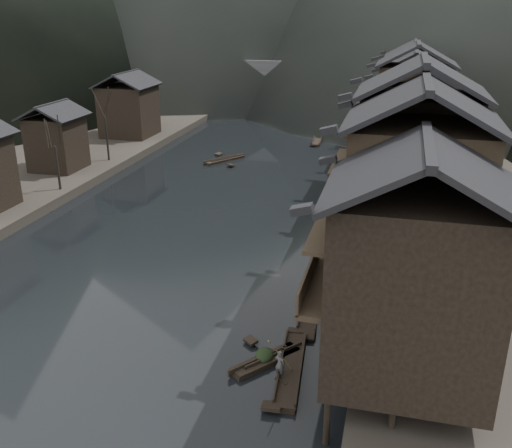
% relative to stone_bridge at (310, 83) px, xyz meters
% --- Properties ---
extents(water, '(300.00, 300.00, 0.00)m').
position_rel_stone_bridge_xyz_m(water, '(0.00, -72.00, -5.11)').
color(water, black).
rests_on(water, ground).
extents(left_bank, '(40.00, 200.00, 1.20)m').
position_rel_stone_bridge_xyz_m(left_bank, '(-35.00, -32.00, -4.51)').
color(left_bank, '#2D2823').
rests_on(left_bank, ground).
extents(stilt_houses, '(9.00, 67.60, 15.56)m').
position_rel_stone_bridge_xyz_m(stilt_houses, '(17.28, -53.12, 3.78)').
color(stilt_houses, black).
rests_on(stilt_houses, ground).
extents(left_houses, '(8.10, 53.20, 8.73)m').
position_rel_stone_bridge_xyz_m(left_houses, '(-20.50, -51.88, 0.55)').
color(left_houses, black).
rests_on(left_houses, left_bank).
extents(moored_sampans, '(2.85, 73.87, 0.47)m').
position_rel_stone_bridge_xyz_m(moored_sampans, '(11.96, -44.61, -4.91)').
color(moored_sampans, black).
rests_on(moored_sampans, water).
extents(midriver_boats, '(12.43, 18.23, 0.45)m').
position_rel_stone_bridge_xyz_m(midriver_boats, '(-0.15, -31.11, -4.91)').
color(midriver_boats, black).
rests_on(midriver_boats, water).
extents(stone_bridge, '(40.00, 6.00, 9.00)m').
position_rel_stone_bridge_xyz_m(stone_bridge, '(0.00, 0.00, 0.00)').
color(stone_bridge, '#4C4C4F').
rests_on(stone_bridge, ground).
extents(hero_sampan, '(3.54, 4.15, 0.43)m').
position_rel_stone_bridge_xyz_m(hero_sampan, '(10.22, -77.14, -4.91)').
color(hero_sampan, black).
rests_on(hero_sampan, water).
extents(cargo_heap, '(1.03, 1.35, 0.62)m').
position_rel_stone_bridge_xyz_m(cargo_heap, '(10.09, -76.97, -4.37)').
color(cargo_heap, black).
rests_on(cargo_heap, hero_sampan).
extents(boatman, '(0.67, 0.55, 1.56)m').
position_rel_stone_bridge_xyz_m(boatman, '(11.25, -78.41, -3.90)').
color(boatman, '#505052').
rests_on(boatman, hero_sampan).
extents(bamboo_pole, '(1.26, 2.08, 3.33)m').
position_rel_stone_bridge_xyz_m(bamboo_pole, '(11.45, -78.41, -1.45)').
color(bamboo_pole, '#8C7A51').
rests_on(bamboo_pole, boatman).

